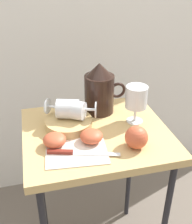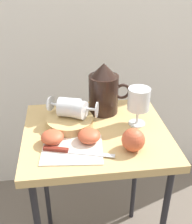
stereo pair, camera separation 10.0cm
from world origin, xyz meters
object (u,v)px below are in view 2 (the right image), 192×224
(wine_glass_tipped_far, at_px, (74,108))
(apple_half_left, at_px, (52,137))
(basket_tray, at_px, (70,122))
(table, at_px, (96,148))
(wine_glass_tipped_near, at_px, (71,108))
(apple_half_right, at_px, (89,136))
(knife, at_px, (68,151))
(apple_whole, at_px, (133,140))
(wine_glass_upright, at_px, (139,101))
(pitcher, at_px, (104,93))

(wine_glass_tipped_far, bearing_deg, apple_half_left, -125.27)
(basket_tray, bearing_deg, table, -26.67)
(wine_glass_tipped_near, xyz_separation_m, apple_half_right, (0.05, -0.13, -0.05))
(apple_half_right, bearing_deg, wine_glass_tipped_far, 109.95)
(wine_glass_tipped_near, height_order, apple_half_left, wine_glass_tipped_near)
(table, distance_m, knife, 0.18)
(apple_half_right, bearing_deg, basket_tray, 117.83)
(apple_half_right, bearing_deg, apple_whole, -23.82)
(wine_glass_upright, relative_size, wine_glass_tipped_near, 0.93)
(apple_whole, bearing_deg, basket_tray, 138.68)
(basket_tray, distance_m, pitcher, 0.19)
(apple_half_left, bearing_deg, apple_half_right, -3.63)
(apple_half_left, height_order, apple_half_right, same)
(wine_glass_tipped_near, height_order, wine_glass_tipped_far, wine_glass_tipped_near)
(apple_half_right, distance_m, knife, 0.09)
(basket_tray, height_order, apple_half_right, apple_half_right)
(apple_half_right, xyz_separation_m, knife, (-0.08, -0.05, -0.02))
(basket_tray, relative_size, wine_glass_upright, 1.19)
(table, height_order, knife, knife)
(wine_glass_tipped_near, bearing_deg, wine_glass_tipped_far, -28.46)
(pitcher, relative_size, knife, 0.90)
(knife, bearing_deg, apple_whole, -2.42)
(basket_tray, bearing_deg, apple_whole, -41.32)
(basket_tray, height_order, wine_glass_tipped_far, wine_glass_tipped_far)
(wine_glass_tipped_near, relative_size, knife, 0.69)
(basket_tray, relative_size, apple_half_left, 2.27)
(pitcher, bearing_deg, apple_half_right, -111.56)
(apple_whole, height_order, knife, apple_whole)
(wine_glass_upright, xyz_separation_m, apple_whole, (-0.06, -0.16, -0.06))
(table, bearing_deg, basket_tray, 153.33)
(basket_tray, distance_m, wine_glass_upright, 0.27)
(apple_half_left, bearing_deg, wine_glass_tipped_near, 59.11)
(basket_tray, bearing_deg, apple_half_left, -121.43)
(apple_half_right, bearing_deg, knife, -144.99)
(table, bearing_deg, apple_whole, -50.40)
(apple_half_left, xyz_separation_m, knife, (0.05, -0.06, -0.02))
(apple_whole, bearing_deg, table, 129.60)
(table, relative_size, apple_half_left, 9.31)
(apple_half_left, relative_size, apple_whole, 1.00)
(apple_half_left, bearing_deg, wine_glass_tipped_far, 54.73)
(pitcher, xyz_separation_m, knife, (-0.16, -0.26, -0.08))
(basket_tray, xyz_separation_m, pitcher, (0.14, 0.10, 0.07))
(apple_half_right, xyz_separation_m, apple_whole, (0.14, -0.06, 0.01))
(basket_tray, distance_m, knife, 0.17)
(knife, bearing_deg, pitcher, 58.94)
(knife, bearing_deg, table, 47.94)
(basket_tray, relative_size, wine_glass_tipped_far, 1.10)
(wine_glass_upright, bearing_deg, knife, -151.41)
(basket_tray, relative_size, apple_whole, 2.27)
(basket_tray, relative_size, wine_glass_tipped_near, 1.11)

